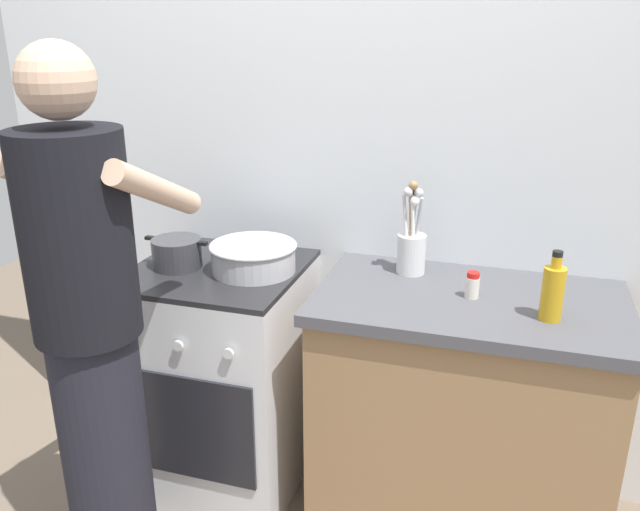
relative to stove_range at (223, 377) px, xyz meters
name	(u,v)px	position (x,y,z in m)	size (l,w,h in m)	color
back_wall	(389,163)	(0.55, 0.35, 0.80)	(3.20, 0.10, 2.50)	silver
countertop	(460,415)	(0.90, 0.00, 0.00)	(1.00, 0.60, 0.90)	#99724C
stove_range	(223,377)	(0.00, 0.00, 0.00)	(0.60, 0.62, 0.90)	silver
pot	(177,253)	(-0.14, -0.03, 0.50)	(0.24, 0.18, 0.11)	#38383D
mixing_bowl	(253,256)	(0.14, 0.01, 0.51)	(0.31, 0.31, 0.10)	#B7B7BC
utensil_crock	(411,245)	(0.68, 0.16, 0.55)	(0.10, 0.10, 0.33)	silver
spice_bottle	(472,285)	(0.90, 0.00, 0.49)	(0.04, 0.04, 0.09)	silver
oil_bottle	(553,292)	(1.14, -0.10, 0.54)	(0.07, 0.07, 0.22)	gold
person	(93,344)	(-0.12, -0.57, 0.41)	(0.41, 0.50, 1.70)	black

